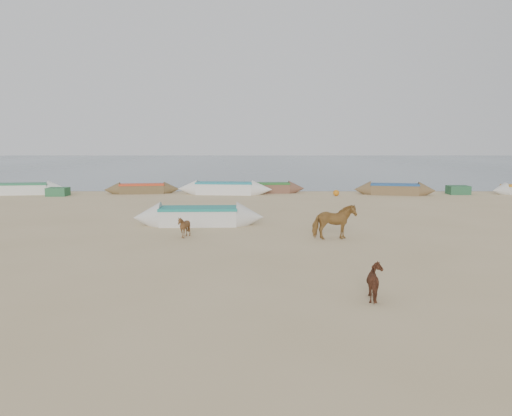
{
  "coord_description": "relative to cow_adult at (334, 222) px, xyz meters",
  "views": [
    {
      "loc": [
        0.04,
        -17.27,
        3.75
      ],
      "look_at": [
        0.0,
        4.0,
        1.0
      ],
      "focal_mm": 35.0,
      "sensor_mm": 36.0,
      "label": 1
    }
  ],
  "objects": [
    {
      "name": "ground",
      "position": [
        -3.07,
        -2.08,
        -0.7
      ],
      "size": [
        140.0,
        140.0,
        0.0
      ],
      "primitive_type": "plane",
      "color": "tan",
      "rests_on": "ground"
    },
    {
      "name": "sea",
      "position": [
        -3.07,
        79.92,
        -0.69
      ],
      "size": [
        160.0,
        160.0,
        0.0
      ],
      "primitive_type": "plane",
      "color": "slate",
      "rests_on": "ground"
    },
    {
      "name": "cow_adult",
      "position": [
        0.0,
        0.0,
        0.0
      ],
      "size": [
        1.74,
        0.96,
        1.4
      ],
      "primitive_type": "imported",
      "rotation": [
        0.0,
        0.0,
        1.7
      ],
      "color": "olive",
      "rests_on": "ground"
    },
    {
      "name": "calf_front",
      "position": [
        -5.95,
        0.35,
        -0.26
      ],
      "size": [
        1.05,
        1.03,
        0.88
      ],
      "primitive_type": "imported",
      "rotation": [
        0.0,
        0.0,
        -1.01
      ],
      "color": "#55351B",
      "rests_on": "ground"
    },
    {
      "name": "calf_right",
      "position": [
        -0.11,
        -7.66,
        -0.27
      ],
      "size": [
        0.96,
        1.04,
        0.86
      ],
      "primitive_type": "imported",
      "rotation": [
        0.0,
        0.0,
        1.89
      ],
      "color": "#582E1C",
      "rests_on": "ground"
    },
    {
      "name": "near_canoe",
      "position": [
        -5.72,
        3.44,
        -0.28
      ],
      "size": [
        6.07,
        1.7,
        0.84
      ],
      "primitive_type": null,
      "rotation": [
        0.0,
        0.0,
        0.04
      ],
      "color": "silver",
      "rests_on": "ground"
    },
    {
      "name": "waterline_canoes",
      "position": [
        -3.37,
        17.95,
        -0.29
      ],
      "size": [
        60.0,
        3.79,
        0.92
      ],
      "color": "brown",
      "rests_on": "ground"
    },
    {
      "name": "beach_clutter",
      "position": [
        1.08,
        17.91,
        -0.4
      ],
      "size": [
        43.62,
        3.97,
        0.64
      ],
      "color": "#2D653D",
      "rests_on": "ground"
    }
  ]
}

